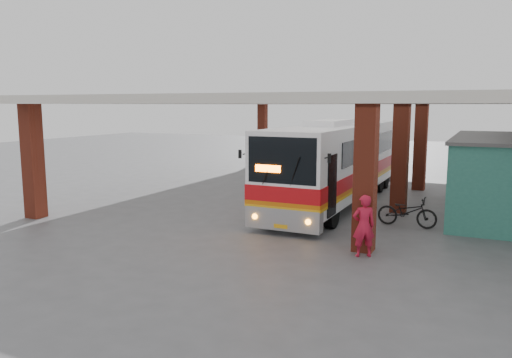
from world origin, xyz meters
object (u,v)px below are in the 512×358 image
at_px(pedestrian, 364,226).
at_px(red_chair, 454,196).
at_px(motorcycle, 407,212).
at_px(coach_bus, 336,162).

distance_m(pedestrian, red_chair, 9.49).
bearing_deg(motorcycle, pedestrian, 175.66).
height_order(coach_bus, pedestrian, coach_bus).
bearing_deg(coach_bus, red_chair, 23.96).
xyz_separation_m(coach_bus, red_chair, (4.72, 2.10, -1.48)).
height_order(coach_bus, red_chair, coach_bus).
height_order(motorcycle, red_chair, motorcycle).
bearing_deg(red_chair, pedestrian, -102.79).
relative_size(motorcycle, pedestrian, 1.15).
relative_size(coach_bus, pedestrian, 7.04).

